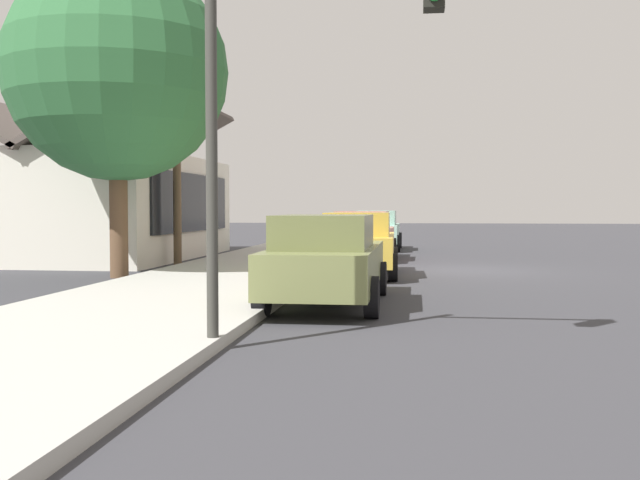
{
  "coord_description": "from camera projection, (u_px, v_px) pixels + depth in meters",
  "views": [
    {
      "loc": [
        -20.4,
        1.19,
        1.72
      ],
      "look_at": [
        -0.01,
        3.85,
        0.8
      ],
      "focal_mm": 41.28,
      "sensor_mm": 36.0,
      "label": 1
    }
  ],
  "objects": [
    {
      "name": "car_olive",
      "position": [
        327.0,
        259.0,
        12.82
      ],
      "size": [
        4.89,
        1.96,
        1.59
      ],
      "rotation": [
        0.0,
        0.0,
        0.0
      ],
      "color": "olive",
      "rests_on": "ground"
    },
    {
      "name": "fire_hydrant_red",
      "position": [
        277.0,
        263.0,
        16.05
      ],
      "size": [
        0.22,
        0.22,
        0.71
      ],
      "color": "red",
      "rests_on": "sidewalk_curb"
    },
    {
      "name": "car_coral",
      "position": [
        363.0,
        235.0,
        24.05
      ],
      "size": [
        4.53,
        2.08,
        1.59
      ],
      "rotation": [
        0.0,
        0.0,
        -0.01
      ],
      "color": "#EA8C75",
      "rests_on": "ground"
    },
    {
      "name": "sidewalk_curb",
      "position": [
        259.0,
        265.0,
        20.85
      ],
      "size": [
        60.0,
        4.2,
        0.16
      ],
      "primitive_type": "cube",
      "color": "#B2AFA8",
      "rests_on": "ground"
    },
    {
      "name": "utility_pole_wooden",
      "position": [
        177.0,
        132.0,
        21.64
      ],
      "size": [
        1.8,
        0.24,
        7.5
      ],
      "color": "brown",
      "rests_on": "ground"
    },
    {
      "name": "traffic_light_main",
      "position": [
        300.0,
        55.0,
        8.52
      ],
      "size": [
        0.37,
        2.79,
        5.2
      ],
      "color": "#383833",
      "rests_on": "ground"
    },
    {
      "name": "car_mustard",
      "position": [
        358.0,
        244.0,
        18.34
      ],
      "size": [
        4.4,
        2.04,
        1.59
      ],
      "rotation": [
        0.0,
        0.0,
        0.02
      ],
      "color": "gold",
      "rests_on": "ground"
    },
    {
      "name": "car_seafoam",
      "position": [
        377.0,
        230.0,
        29.64
      ],
      "size": [
        4.52,
        1.96,
        1.59
      ],
      "rotation": [
        0.0,
        0.0,
        0.0
      ],
      "color": "#9ED1BC",
      "rests_on": "ground"
    },
    {
      "name": "shade_tree",
      "position": [
        117.0,
        71.0,
        17.74
      ],
      "size": [
        5.35,
        5.35,
        7.7
      ],
      "color": "brown",
      "rests_on": "ground"
    },
    {
      "name": "ground_plane",
      "position": [
        459.0,
        270.0,
        20.13
      ],
      "size": [
        120.0,
        120.0,
        0.0
      ],
      "primitive_type": "plane",
      "color": "#38383D"
    },
    {
      "name": "storefront_building",
      "position": [
        96.0,
        203.0,
        24.93
      ],
      "size": [
        10.46,
        7.11,
        5.35
      ],
      "color": "silver",
      "rests_on": "ground"
    }
  ]
}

